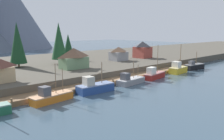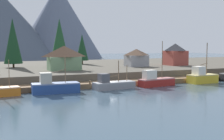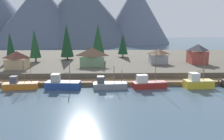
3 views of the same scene
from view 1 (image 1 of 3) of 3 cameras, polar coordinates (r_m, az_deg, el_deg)
The scene contains 16 objects.
ground_plane at distance 74.10m, azimuth -8.07°, elevation -1.04°, with size 400.00×400.00×1.00m, color #384C5B.
dock at distance 60.33m, azimuth 1.84°, elevation -2.41°, with size 80.00×4.00×1.60m.
shoreline_bank at distance 83.80m, azimuth -12.85°, elevation 1.26°, with size 400.00×56.00×2.50m, color #4C473D.
mountain_far_ridge at distance 191.92m, azimuth -23.60°, elevation 12.19°, with size 58.59×58.59×48.79m, color slate.
fishing_boat_orange at distance 44.64m, azimuth -14.68°, elevation -6.38°, with size 8.38×3.17×7.08m.
fishing_boat_blue at distance 49.94m, azimuth -4.31°, elevation -4.19°, with size 8.37×3.46×6.39m.
fishing_boat_grey at distance 57.58m, azimuth 4.46°, elevation -2.57°, with size 8.38×3.34×5.47m.
fishing_boat_red at distance 64.80m, azimuth 10.24°, elevation -1.12°, with size 8.43×3.42×9.29m.
fishing_boat_yellow at distance 74.92m, azimuth 15.80°, elevation 0.23°, with size 7.08×3.28×8.96m.
fishing_boat_black at distance 84.05m, azimuth 19.47°, elevation 0.83°, with size 8.37×3.33×6.03m.
house_red at distance 92.71m, azimuth 7.46°, elevation 5.03°, with size 5.67×6.03×6.46m.
house_green at distance 66.32m, azimuth -9.31°, elevation 2.91°, with size 7.76×4.67×5.80m.
house_grey at distance 83.35m, azimuth 1.60°, elevation 4.05°, with size 5.93×4.75×4.89m.
conifer_near_right at distance 73.39m, azimuth -22.12°, elevation 6.18°, with size 4.81×4.81×13.07m.
conifer_mid_left at distance 75.47m, azimuth -12.85°, elevation 6.95°, with size 4.89×4.89×13.10m.
conifer_back_left at distance 88.80m, azimuth -10.65°, elevation 6.02°, with size 4.03×4.03×9.38m.
Camera 1 is at (-41.81, -39.66, 13.03)m, focal length 37.40 mm.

